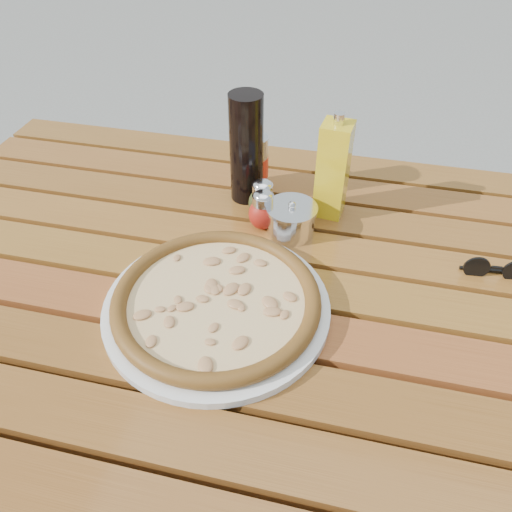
% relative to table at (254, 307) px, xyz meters
% --- Properties ---
extents(ground, '(60.00, 60.00, 0.00)m').
position_rel_table_xyz_m(ground, '(0.00, 0.00, -0.67)').
color(ground, slate).
rests_on(ground, ground).
extents(table, '(1.40, 0.90, 0.75)m').
position_rel_table_xyz_m(table, '(0.00, 0.00, 0.00)').
color(table, '#37210C').
rests_on(table, ground).
extents(plate, '(0.46, 0.46, 0.01)m').
position_rel_table_xyz_m(plate, '(-0.04, -0.09, 0.08)').
color(plate, silver).
rests_on(plate, table).
extents(pizza, '(0.37, 0.37, 0.03)m').
position_rel_table_xyz_m(pizza, '(-0.04, -0.09, 0.10)').
color(pizza, '#FFECB6').
rests_on(pizza, plate).
extents(pepper_shaker, '(0.07, 0.07, 0.08)m').
position_rel_table_xyz_m(pepper_shaker, '(-0.01, 0.14, 0.11)').
color(pepper_shaker, '#AF2014').
rests_on(pepper_shaker, table).
extents(oregano_shaker, '(0.06, 0.06, 0.08)m').
position_rel_table_xyz_m(oregano_shaker, '(-0.02, 0.17, 0.11)').
color(oregano_shaker, '#363C18').
rests_on(oregano_shaker, table).
extents(dark_bottle, '(0.08, 0.08, 0.22)m').
position_rel_table_xyz_m(dark_bottle, '(-0.07, 0.23, 0.19)').
color(dark_bottle, black).
rests_on(dark_bottle, table).
extents(soda_can, '(0.08, 0.08, 0.12)m').
position_rel_table_xyz_m(soda_can, '(-0.07, 0.26, 0.13)').
color(soda_can, silver).
rests_on(soda_can, table).
extents(olive_oil_cruet, '(0.06, 0.06, 0.21)m').
position_rel_table_xyz_m(olive_oil_cruet, '(0.10, 0.22, 0.17)').
color(olive_oil_cruet, gold).
rests_on(olive_oil_cruet, table).
extents(parmesan_tin, '(0.12, 0.12, 0.07)m').
position_rel_table_xyz_m(parmesan_tin, '(0.04, 0.13, 0.11)').
color(parmesan_tin, silver).
rests_on(parmesan_tin, table).
extents(sunglasses, '(0.11, 0.03, 0.04)m').
position_rel_table_xyz_m(sunglasses, '(0.40, 0.09, 0.09)').
color(sunglasses, black).
rests_on(sunglasses, table).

